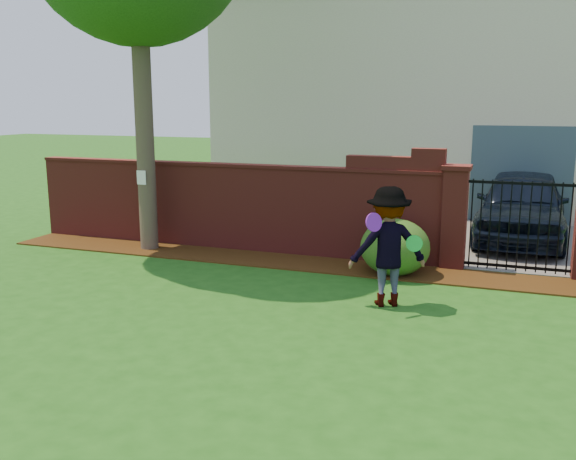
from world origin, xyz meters
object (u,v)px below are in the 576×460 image
(car, at_px, (521,207))
(frisbee_purple, at_px, (374,222))
(man, at_px, (388,247))
(frisbee_green, at_px, (414,243))

(car, xyz_separation_m, frisbee_purple, (-1.99, -5.58, 0.55))
(car, height_order, man, man)
(frisbee_purple, bearing_deg, frisbee_green, 34.00)
(frisbee_purple, bearing_deg, man, 69.41)
(man, xyz_separation_m, frisbee_green, (0.38, -0.03, 0.09))
(man, distance_m, frisbee_purple, 0.59)
(car, bearing_deg, man, -107.71)
(car, height_order, frisbee_purple, car)
(frisbee_purple, height_order, frisbee_green, frisbee_purple)
(frisbee_purple, bearing_deg, car, 70.39)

